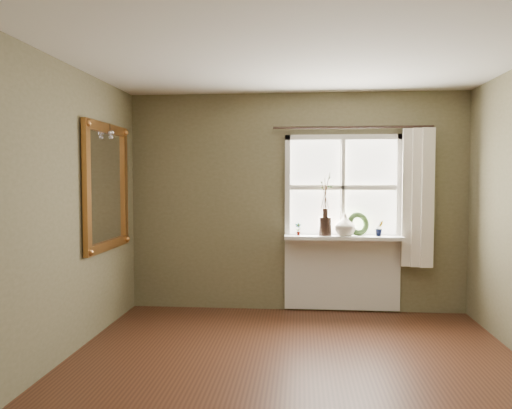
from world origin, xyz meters
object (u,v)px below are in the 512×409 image
object	(u,v)px
cream_vase	(345,225)
gilt_mirror	(107,187)
wreath	(358,226)
dark_jug	(325,226)

from	to	relation	value
cream_vase	gilt_mirror	world-z (taller)	gilt_mirror
gilt_mirror	cream_vase	bearing A→B (deg)	17.34
wreath	gilt_mirror	xyz separation A→B (m)	(-2.69, -0.83, 0.48)
wreath	cream_vase	bearing A→B (deg)	171.37
cream_vase	gilt_mirror	size ratio (longest dim) A/B	0.19
dark_jug	wreath	distance (m)	0.39
dark_jug	gilt_mirror	bearing A→B (deg)	-161.05
dark_jug	gilt_mirror	xyz separation A→B (m)	(-2.31, -0.79, 0.47)
wreath	gilt_mirror	bearing A→B (deg)	173.90
dark_jug	cream_vase	world-z (taller)	cream_vase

